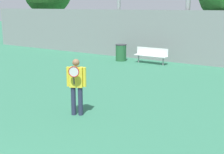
% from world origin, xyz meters
% --- Properties ---
extents(tennis_player, '(0.54, 0.51, 1.69)m').
position_xyz_m(tennis_player, '(-0.89, 5.43, 0.96)').
color(tennis_player, '#282D47').
rests_on(tennis_player, ground_plane).
extents(bench_courtside_near, '(1.89, 0.40, 0.88)m').
position_xyz_m(bench_courtside_near, '(-2.83, 14.18, 0.56)').
color(bench_courtside_near, white).
rests_on(bench_courtside_near, ground_plane).
extents(trash_bin, '(0.65, 0.65, 0.97)m').
position_xyz_m(trash_bin, '(-4.75, 14.05, 0.49)').
color(trash_bin, '#235B33').
rests_on(trash_bin, ground_plane).
extents(back_fence, '(34.22, 0.06, 2.93)m').
position_xyz_m(back_fence, '(0.00, 15.29, 1.47)').
color(back_fence, gray).
rests_on(back_fence, ground_plane).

